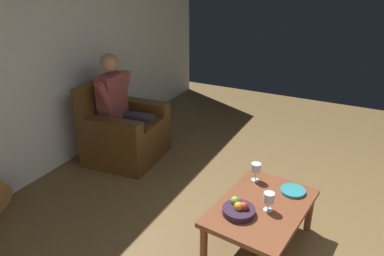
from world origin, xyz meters
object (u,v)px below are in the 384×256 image
Objects in this scene: coffee_table at (261,211)px; fruit_bowl at (239,209)px; wine_glass_far at (269,199)px; decorative_dish at (293,191)px; wine_glass_near at (256,168)px; person_seated at (122,105)px; armchair at (123,132)px.

fruit_bowl reaches higher than coffee_table.
coffee_table is 0.18m from wine_glass_far.
coffee_table is at bearing -30.30° from decorative_dish.
wine_glass_near reaches higher than decorative_dish.
decorative_dish is at bearing 161.26° from wine_glass_far.
person_seated is 2.10m from coffee_table.
wine_glass_near is at bearing -95.81° from decorative_dish.
wine_glass_near reaches higher than wine_glass_far.
person_seated reaches higher than coffee_table.
decorative_dish is (-0.48, 0.30, -0.02)m from fruit_bowl.
decorative_dish is at bearing 147.77° from fruit_bowl.
fruit_bowl is (0.14, -0.19, -0.07)m from wine_glass_far.
armchair is 0.92× the size of coffee_table.
wine_glass_near is (0.44, 1.77, 0.20)m from armchair.
armchair is 4.51× the size of decorative_dish.
wine_glass_near is at bearing -175.74° from fruit_bowl.
armchair is 2.16m from wine_glass_far.
decorative_dish is (0.47, 2.10, -0.25)m from person_seated.
decorative_dish is (-0.34, 0.11, -0.10)m from wine_glass_far.
wine_glass_near is 0.36m from decorative_dish.
armchair is 5.60× the size of wine_glass_near.
armchair is 5.98× the size of wine_glass_far.
coffee_table is at bearing 144.76° from fruit_bowl.
wine_glass_far is 0.24m from fruit_bowl.
coffee_table is 6.53× the size of wine_glass_far.
person_seated is 7.99× the size of wine_glass_far.
wine_glass_near reaches higher than fruit_bowl.
wine_glass_far is at bearing 55.98° from coffee_table.
armchair reaches higher than wine_glass_near.
wine_glass_far reaches higher than coffee_table.
armchair reaches higher than coffee_table.
person_seated is at bearing -112.13° from wine_glass_far.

